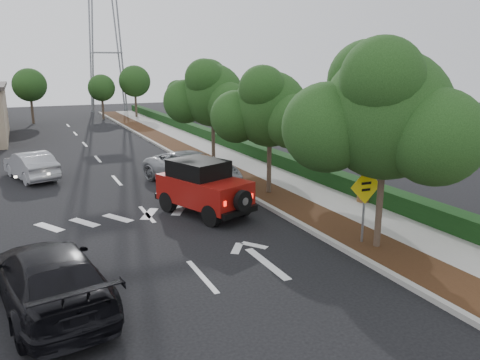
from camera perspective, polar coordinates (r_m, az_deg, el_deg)
ground at (r=13.00m, az=-4.66°, el=-11.63°), size 120.00×120.00×0.00m
curb at (r=25.20m, az=-4.49°, el=1.18°), size 0.20×70.00×0.15m
planting_strip at (r=25.56m, az=-2.39°, el=1.36°), size 1.80×70.00×0.12m
sidewalk at (r=26.34m, az=1.42°, el=1.74°), size 2.00×70.00×0.12m
hedge at (r=26.91m, az=4.10°, el=2.71°), size 0.80×70.00×0.80m
transmission_tower at (r=60.13m, az=-15.60°, el=8.02°), size 7.00×4.00×28.00m
street_tree_near at (r=15.32m, az=16.26°, el=-8.10°), size 3.80×3.80×5.92m
street_tree_mid at (r=20.76m, az=3.51°, el=-1.77°), size 3.20×3.20×5.32m
street_tree_far at (r=26.48m, az=-3.23°, el=1.66°), size 3.40×3.40×5.62m
red_jeep at (r=17.96m, az=-4.83°, el=-0.81°), size 2.99×4.24×2.07m
silver_suv_ahead at (r=22.53m, az=-5.83°, el=1.41°), size 4.14×5.96×1.51m
black_suv_oncoming at (r=11.99m, az=-22.23°, el=-10.90°), size 2.95×5.57×1.54m
silver_sedan_oncoming at (r=25.65m, az=-24.16°, el=1.65°), size 2.61×4.50×1.40m
speed_hump_sign at (r=14.99m, az=14.99°, el=-1.85°), size 1.12×0.11×2.38m
terracotta_planter at (r=19.75m, az=14.87°, el=-0.77°), size 0.64×0.64×1.12m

